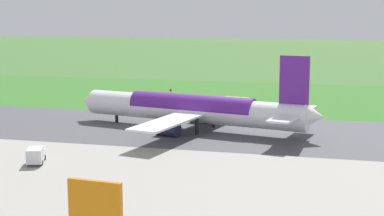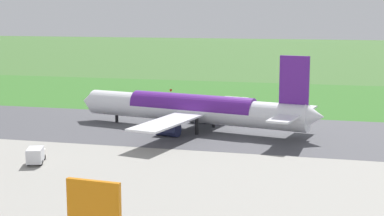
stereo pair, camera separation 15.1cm
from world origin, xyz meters
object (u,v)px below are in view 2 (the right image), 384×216
object	(u,v)px
airliner_main	(194,109)
no_stopping_sign	(171,93)
traffic_cone_orange	(150,94)
service_truck_baggage	(36,155)

from	to	relation	value
airliner_main	no_stopping_sign	bearing A→B (deg)	-67.61
airliner_main	traffic_cone_orange	xyz separation A→B (m)	(24.57, -45.82, -4.08)
no_stopping_sign	service_truck_baggage	bearing A→B (deg)	89.16
service_truck_baggage	no_stopping_sign	world-z (taller)	service_truck_baggage
service_truck_baggage	no_stopping_sign	bearing A→B (deg)	-90.84
traffic_cone_orange	no_stopping_sign	bearing A→B (deg)	146.37
service_truck_baggage	traffic_cone_orange	bearing A→B (deg)	-85.02
service_truck_baggage	airliner_main	bearing A→B (deg)	-119.14
service_truck_baggage	traffic_cone_orange	xyz separation A→B (m)	(6.78, -77.73, -1.13)
airliner_main	service_truck_baggage	size ratio (longest dim) A/B	8.64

